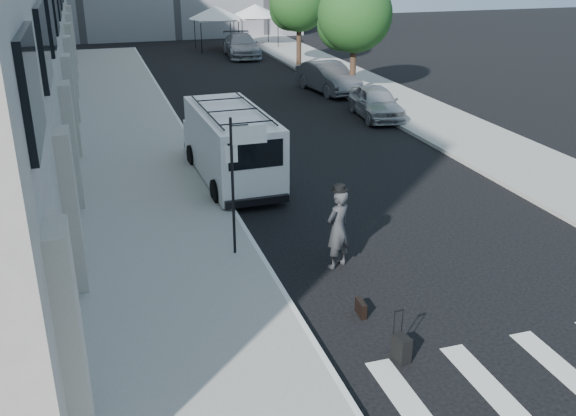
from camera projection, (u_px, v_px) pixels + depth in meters
ground at (382, 304)px, 14.20m from camera, size 120.00×120.00×0.00m
sidewalk_left at (129, 131)px, 27.13m from camera, size 4.50×48.00×0.15m
sidewalk_right at (376, 92)px, 34.32m from camera, size 4.00×56.00×0.15m
sign_pole at (241, 157)px, 15.37m from camera, size 1.03×0.07×3.50m
tree_near at (352, 17)px, 32.56m from camera, size 3.80×3.83×6.03m
tree_far at (297, 3)px, 40.50m from camera, size 3.80×3.83×6.03m
tent_left at (216, 13)px, 47.83m from camera, size 4.00×4.00×3.20m
tent_right at (255, 11)px, 49.15m from camera, size 4.00×4.00×3.20m
businessman at (338, 229)px, 15.50m from camera, size 0.88×0.77×2.02m
briefcase at (361, 308)px, 13.73m from camera, size 0.14×0.45×0.34m
suitcase at (401, 348)px, 12.18m from camera, size 0.28×0.40×1.03m
cargo_van at (231, 144)px, 21.35m from camera, size 2.39×6.38×2.37m
parked_car_a at (376, 102)px, 29.29m from camera, size 2.18×4.42×1.45m
parked_car_b at (328, 78)px, 34.38m from camera, size 2.30×4.97×1.58m
parked_car_c at (241, 46)px, 45.41m from camera, size 2.62×5.55×1.56m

